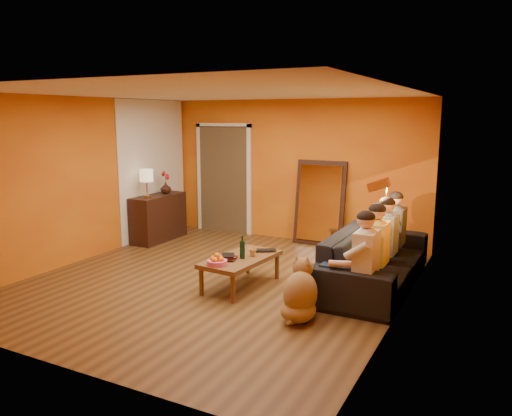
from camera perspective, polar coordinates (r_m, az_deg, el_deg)
The scene contains 27 objects.
room_shell at distance 7.15m, azimuth -2.98°, elevation 2.43°, with size 5.00×5.50×2.60m.
white_accent at distance 9.68m, azimuth -11.68°, elevation 4.35°, with size 0.02×1.90×2.58m, color white.
doorway_recess at distance 10.03m, azimuth -3.34°, elevation 3.33°, with size 1.06×0.30×2.10m, color #3F2D19.
door_jamb_left at distance 10.23m, azimuth -6.44°, elevation 3.42°, with size 0.08×0.06×2.20m, color white.
door_jamb_right at distance 9.65m, azimuth -0.78°, elevation 3.06°, with size 0.08×0.06×2.20m, color white.
door_header at distance 9.85m, azimuth -3.77°, elevation 9.43°, with size 1.22×0.06×0.08m, color white.
mirror_frame at distance 9.03m, azimuth 7.31°, elevation 0.60°, with size 0.92×0.06×1.52m, color #321910.
mirror_glass at distance 9.00m, azimuth 7.22°, elevation 0.56°, with size 0.78×0.02×1.36m, color white.
sideboard at distance 9.50m, azimuth -11.08°, elevation -1.08°, with size 0.44×1.18×0.85m, color #321910.
table_lamp at distance 9.16m, azimuth -12.39°, elevation 2.76°, with size 0.24×0.24×0.51m, color beige, non-canonical shape.
sofa at distance 7.05m, azimuth 13.44°, elevation -5.62°, with size 1.01×2.59×0.76m, color black.
coffee_table at distance 6.84m, azimuth -1.73°, elevation -7.31°, with size 0.62×1.22×0.42m, color brown, non-canonical shape.
floor_lamp at distance 7.05m, azimuth 14.57°, elevation -2.80°, with size 0.30×0.24×1.44m, color #BA7736, non-canonical shape.
dog at distance 5.76m, azimuth 5.11°, elevation -9.24°, with size 0.40×0.62×0.73m, color olive, non-canonical shape.
person_far_left at distance 6.03m, azimuth 12.44°, elevation -6.06°, with size 0.70×0.44×1.22m, color beige, non-canonical shape.
person_mid_left at distance 6.54m, azimuth 13.68°, elevation -4.80°, with size 0.70×0.44×1.22m, color #DDC649, non-canonical shape.
person_mid_right at distance 7.06m, azimuth 14.74°, elevation -3.72°, with size 0.70×0.44×1.22m, color #7F9AC5, non-canonical shape.
person_far_right at distance 7.58m, azimuth 15.65°, elevation -2.78°, with size 0.70×0.44×1.22m, color #35353A, non-canonical shape.
fruit_bowl at distance 6.43m, azimuth -4.47°, elevation -5.80°, with size 0.26×0.26×0.16m, color #DD4E85, non-canonical shape.
wine_bottle at distance 6.67m, azimuth -1.57°, elevation -4.50°, with size 0.07×0.07×0.31m, color black.
tumbler at distance 6.81m, azimuth -0.36°, elevation -5.11°, with size 0.10×0.10×0.10m, color #B27F3F.
laptop at distance 6.99m, azimuth 0.95°, elevation -4.99°, with size 0.35×0.22×0.03m, color black.
book_lower at distance 6.70m, azimuth -3.92°, elevation -5.74°, with size 0.19×0.26×0.02m, color #321910.
book_mid at distance 6.69m, azimuth -3.81°, elevation -5.56°, with size 0.16×0.22×0.02m, color #A6131B.
book_upper at distance 6.68m, azimuth -3.97°, elevation -5.43°, with size 0.17×0.23×0.02m, color black.
vase at distance 9.61m, azimuth -10.27°, elevation 2.27°, with size 0.20×0.20×0.21m, color #321910.
flowers at distance 9.58m, azimuth -10.32°, elevation 3.62°, with size 0.17×0.17×0.42m, color #A6131B, non-canonical shape.
Camera 1 is at (3.55, -5.75, 2.31)m, focal length 35.00 mm.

